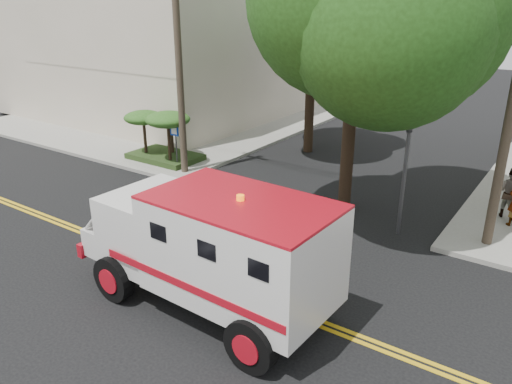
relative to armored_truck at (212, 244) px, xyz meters
The scene contains 10 objects.
ground 2.47m from the armored_truck, 150.63° to the left, with size 100.00×100.00×0.00m, color black.
sidewalk_nw 20.88m from the armored_truck, 136.32° to the left, with size 17.00×17.00×0.15m, color gray.
building_left 23.55m from the armored_truck, 137.05° to the left, with size 16.00×14.00×10.00m, color #C0B69E.
utility_pole_left 10.30m from the armored_truck, 136.14° to the left, with size 0.28×0.28×9.00m, color #382D23.
tree_left 13.94m from the armored_truck, 108.48° to the left, with size 4.48×4.20×7.70m.
traffic_signal 6.87m from the armored_truck, 70.86° to the left, with size 0.15×0.18×3.60m.
accessibility_sign 10.48m from the armored_truck, 137.73° to the left, with size 0.45×0.10×2.02m.
palm_planter 11.71m from the armored_truck, 140.17° to the left, with size 3.52×2.63×2.36m.
armored_truck is the anchor object (origin of this frame).
pedestrian_b 10.68m from the armored_truck, 62.78° to the left, with size 0.85×0.66×1.74m, color gray.
Camera 1 is at (8.18, -8.71, 6.97)m, focal length 35.00 mm.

